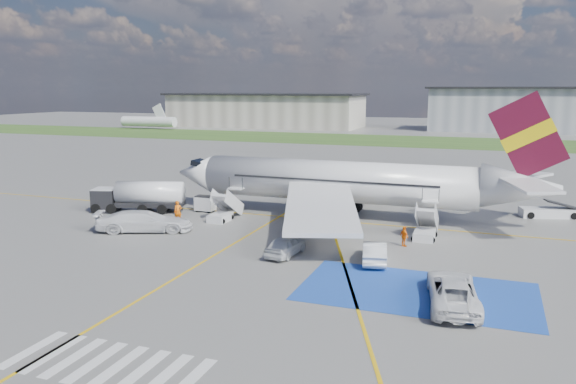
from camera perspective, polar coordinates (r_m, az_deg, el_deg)
name	(u,v)px	position (r m, az deg, el deg)	size (l,w,h in m)	color
ground	(285,256)	(41.26, -0.29, -6.56)	(400.00, 400.00, 0.00)	#60605E
grass_strip	(429,142)	(133.23, 14.15, 4.98)	(400.00, 30.00, 0.01)	#2D4C1E
taxiway_line_main	(330,221)	(52.28, 4.31, -2.91)	(120.00, 0.20, 0.01)	gold
taxiway_line_cross	(148,294)	(35.01, -14.00, -10.05)	(0.20, 60.00, 0.01)	gold
taxiway_line_diag	(330,221)	(52.28, 4.31, -2.91)	(0.20, 60.00, 0.01)	gold
staging_box	(417,291)	(35.32, 12.97, -9.82)	(14.00, 8.00, 0.01)	#1B45A7
crosswalk	(107,364)	(27.35, -17.93, -16.31)	(9.00, 4.00, 0.01)	silver
terminal_west	(266,111)	(180.71, -2.30, 8.25)	(60.00, 22.00, 10.00)	gray
terminal_centre	(519,110)	(172.19, 22.39, 7.69)	(48.00, 18.00, 12.00)	gray
airliner	(352,182)	(53.14, 6.51, 0.99)	(36.81, 32.95, 11.92)	silver
airstairs_fwd	(222,214)	(52.52, -6.71, -2.20)	(1.90, 5.20, 3.60)	silver
airstairs_aft	(425,231)	(47.33, 13.77, -3.85)	(1.90, 5.20, 3.60)	silver
fuel_tanker	(139,199)	(57.59, -14.88, -0.69)	(9.23, 4.83, 3.05)	black
gpu_cart	(205,204)	(56.41, -8.41, -1.26)	(1.93, 1.26, 1.59)	silver
belt_loader	(550,213)	(58.96, 25.04, -1.93)	(5.86, 3.30, 1.69)	silver
car_silver_a	(285,246)	(41.32, -0.28, -5.46)	(1.76, 4.37, 1.49)	silver
car_silver_b	(374,252)	(40.18, 8.77, -6.02)	(1.62, 4.65, 1.53)	silver
van_white_a	(453,286)	(33.62, 16.41, -9.12)	(2.63, 5.70, 2.14)	white
van_white_b	(144,218)	(49.57, -14.43, -2.55)	(2.48, 6.11, 2.39)	silver
crew_fwd	(178,211)	(52.50, -11.12, -1.94)	(0.71, 0.47, 1.94)	orange
crew_nose	(226,199)	(58.12, -6.29, -0.73)	(0.82, 0.64, 1.69)	orange
crew_aft	(404,236)	(44.53, 11.72, -4.43)	(0.94, 0.39, 1.60)	orange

